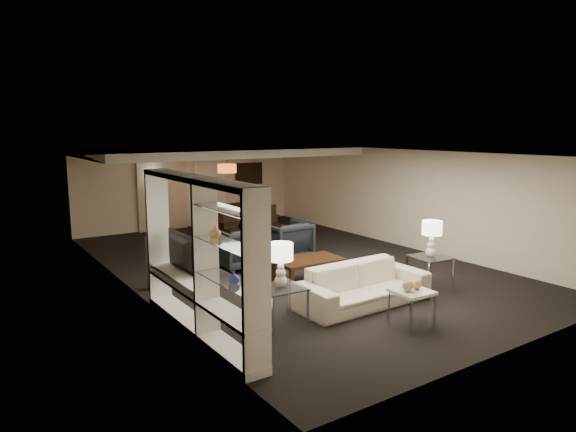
% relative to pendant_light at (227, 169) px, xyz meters
% --- Properties ---
extents(floor, '(11.00, 11.00, 0.00)m').
position_rel_pendant_light_xyz_m(floor, '(-0.30, -3.50, -1.92)').
color(floor, black).
rests_on(floor, ground).
extents(ceiling, '(7.00, 11.00, 0.02)m').
position_rel_pendant_light_xyz_m(ceiling, '(-0.30, -3.50, 0.58)').
color(ceiling, silver).
rests_on(ceiling, ground).
extents(wall_back, '(7.00, 0.02, 2.50)m').
position_rel_pendant_light_xyz_m(wall_back, '(-0.30, 2.00, -0.67)').
color(wall_back, beige).
rests_on(wall_back, ground).
extents(wall_front, '(7.00, 0.02, 2.50)m').
position_rel_pendant_light_xyz_m(wall_front, '(-0.30, -9.00, -0.67)').
color(wall_front, beige).
rests_on(wall_front, ground).
extents(wall_left, '(0.02, 11.00, 2.50)m').
position_rel_pendant_light_xyz_m(wall_left, '(-3.80, -3.50, -0.67)').
color(wall_left, beige).
rests_on(wall_left, ground).
extents(wall_right, '(0.02, 11.00, 2.50)m').
position_rel_pendant_light_xyz_m(wall_right, '(3.20, -3.50, -0.67)').
color(wall_right, beige).
rests_on(wall_right, ground).
extents(ceiling_soffit, '(7.00, 4.00, 0.20)m').
position_rel_pendant_light_xyz_m(ceiling_soffit, '(-0.30, 0.00, 0.48)').
color(ceiling_soffit, silver).
rests_on(ceiling_soffit, ceiling).
extents(curtains, '(1.50, 0.12, 2.40)m').
position_rel_pendant_light_xyz_m(curtains, '(-1.20, 1.92, -0.72)').
color(curtains, beige).
rests_on(curtains, wall_back).
extents(door, '(0.90, 0.05, 2.10)m').
position_rel_pendant_light_xyz_m(door, '(0.40, 1.97, -0.87)').
color(door, silver).
rests_on(door, wall_back).
extents(painting, '(0.95, 0.04, 0.65)m').
position_rel_pendant_light_xyz_m(painting, '(1.80, 1.96, -0.37)').
color(painting, '#142D38').
rests_on(painting, wall_back).
extents(media_unit, '(0.38, 3.40, 2.35)m').
position_rel_pendant_light_xyz_m(media_unit, '(-3.61, -6.10, -0.74)').
color(media_unit, white).
rests_on(media_unit, wall_left).
extents(pendant_light, '(0.52, 0.52, 0.24)m').
position_rel_pendant_light_xyz_m(pendant_light, '(0.00, 0.00, 0.00)').
color(pendant_light, '#D8591E').
rests_on(pendant_light, ceiling_soffit).
extents(sofa, '(2.44, 0.98, 0.71)m').
position_rel_pendant_light_xyz_m(sofa, '(-0.73, -6.48, -1.57)').
color(sofa, beige).
rests_on(sofa, floor).
extents(coffee_table, '(1.35, 0.82, 0.48)m').
position_rel_pendant_light_xyz_m(coffee_table, '(-0.73, -4.88, -1.68)').
color(coffee_table, black).
rests_on(coffee_table, floor).
extents(armchair_left, '(1.02, 1.05, 0.90)m').
position_rel_pendant_light_xyz_m(armchair_left, '(-1.33, -3.18, -1.47)').
color(armchair_left, black).
rests_on(armchair_left, floor).
extents(armchair_right, '(0.97, 1.00, 0.90)m').
position_rel_pendant_light_xyz_m(armchair_right, '(-0.13, -3.18, -1.47)').
color(armchair_right, black).
rests_on(armchair_right, floor).
extents(side_table_left, '(0.71, 0.71, 0.62)m').
position_rel_pendant_light_xyz_m(side_table_left, '(-2.43, -6.48, -1.61)').
color(side_table_left, silver).
rests_on(side_table_left, floor).
extents(side_table_right, '(0.74, 0.74, 0.62)m').
position_rel_pendant_light_xyz_m(side_table_right, '(0.97, -6.48, -1.61)').
color(side_table_right, white).
rests_on(side_table_right, floor).
extents(table_lamp_left, '(0.39, 0.39, 0.69)m').
position_rel_pendant_light_xyz_m(table_lamp_left, '(-2.43, -6.48, -0.96)').
color(table_lamp_left, beige).
rests_on(table_lamp_left, side_table_left).
extents(table_lamp_right, '(0.38, 0.38, 0.69)m').
position_rel_pendant_light_xyz_m(table_lamp_right, '(0.97, -6.48, -0.96)').
color(table_lamp_right, '#F3E4CD').
rests_on(table_lamp_right, side_table_right).
extents(marble_table, '(0.58, 0.58, 0.55)m').
position_rel_pendant_light_xyz_m(marble_table, '(-0.73, -7.58, -1.64)').
color(marble_table, white).
rests_on(marble_table, floor).
extents(gold_gourd_a, '(0.18, 0.18, 0.18)m').
position_rel_pendant_light_xyz_m(gold_gourd_a, '(-0.83, -7.58, -1.28)').
color(gold_gourd_a, tan).
rests_on(gold_gourd_a, marble_table).
extents(gold_gourd_b, '(0.16, 0.16, 0.16)m').
position_rel_pendant_light_xyz_m(gold_gourd_b, '(-0.63, -7.58, -1.29)').
color(gold_gourd_b, tan).
rests_on(gold_gourd_b, marble_table).
extents(television, '(1.06, 0.14, 0.61)m').
position_rel_pendant_light_xyz_m(television, '(-3.58, -5.15, -0.87)').
color(television, black).
rests_on(television, media_unit).
extents(vase_blue, '(0.15, 0.15, 0.16)m').
position_rel_pendant_light_xyz_m(vase_blue, '(-3.61, -7.19, -0.78)').
color(vase_blue, navy).
rests_on(vase_blue, media_unit).
extents(vase_amber, '(0.16, 0.16, 0.17)m').
position_rel_pendant_light_xyz_m(vase_amber, '(-3.61, -6.67, -0.27)').
color(vase_amber, '#D39146').
rests_on(vase_amber, media_unit).
extents(floor_speaker, '(0.13, 0.13, 1.04)m').
position_rel_pendant_light_xyz_m(floor_speaker, '(-3.50, -3.61, -1.40)').
color(floor_speaker, black).
rests_on(floor_speaker, floor).
extents(dining_table, '(2.03, 1.31, 0.67)m').
position_rel_pendant_light_xyz_m(dining_table, '(0.03, -0.78, -1.59)').
color(dining_table, black).
rests_on(dining_table, floor).
extents(chair_nl, '(0.46, 0.46, 0.99)m').
position_rel_pendant_light_xyz_m(chair_nl, '(-0.57, -1.43, -1.42)').
color(chair_nl, black).
rests_on(chair_nl, floor).
extents(chair_nm, '(0.47, 0.47, 0.99)m').
position_rel_pendant_light_xyz_m(chair_nm, '(0.03, -1.43, -1.42)').
color(chair_nm, black).
rests_on(chair_nm, floor).
extents(chair_nr, '(0.51, 0.51, 0.99)m').
position_rel_pendant_light_xyz_m(chair_nr, '(0.63, -1.43, -1.42)').
color(chair_nr, black).
rests_on(chair_nr, floor).
extents(chair_fl, '(0.51, 0.51, 0.99)m').
position_rel_pendant_light_xyz_m(chair_fl, '(-0.57, -0.13, -1.42)').
color(chair_fl, black).
rests_on(chair_fl, floor).
extents(chair_fm, '(0.51, 0.51, 0.99)m').
position_rel_pendant_light_xyz_m(chair_fm, '(0.03, -0.13, -1.42)').
color(chair_fm, black).
rests_on(chair_fm, floor).
extents(chair_fr, '(0.49, 0.49, 0.99)m').
position_rel_pendant_light_xyz_m(chair_fr, '(0.63, -0.13, -1.42)').
color(chair_fr, black).
rests_on(chair_fr, floor).
extents(floor_lamp, '(0.34, 0.34, 1.82)m').
position_rel_pendant_light_xyz_m(floor_lamp, '(-1.52, 1.70, -1.01)').
color(floor_lamp, black).
rests_on(floor_lamp, floor).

